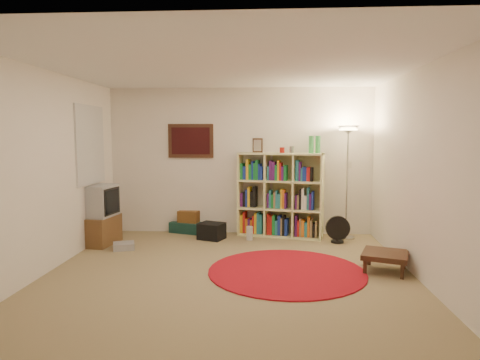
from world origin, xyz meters
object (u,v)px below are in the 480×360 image
object	(u,v)px
bookshelf	(279,196)
side_table	(385,255)
floor_fan	(338,229)
tv_stand	(99,216)
suitcase	(188,227)
floor_lamp	(348,145)

from	to	relation	value
bookshelf	side_table	distance (m)	2.28
floor_fan	side_table	size ratio (longest dim) A/B	0.63
floor_fan	tv_stand	distance (m)	3.74
suitcase	side_table	size ratio (longest dim) A/B	0.96
suitcase	side_table	distance (m)	3.50
bookshelf	side_table	world-z (taller)	bookshelf
floor_lamp	floor_fan	bearing A→B (deg)	-119.96
bookshelf	suitcase	world-z (taller)	bookshelf
floor_lamp	tv_stand	bearing A→B (deg)	-170.95
floor_lamp	tv_stand	world-z (taller)	floor_lamp
bookshelf	floor_lamp	xyz separation A→B (m)	(1.10, -0.11, 0.85)
floor_lamp	suitcase	bearing A→B (deg)	173.72
suitcase	floor_lamp	bearing A→B (deg)	11.73
suitcase	floor_fan	bearing A→B (deg)	4.11
floor_lamp	tv_stand	distance (m)	4.10
bookshelf	suitcase	distance (m)	1.70
tv_stand	side_table	bearing A→B (deg)	-7.01
bookshelf	floor_fan	bearing A→B (deg)	-12.30
tv_stand	suitcase	world-z (taller)	tv_stand
floor_fan	side_table	world-z (taller)	floor_fan
bookshelf	floor_fan	xyz separation A→B (m)	(0.91, -0.43, -0.46)
side_table	floor_fan	bearing A→B (deg)	104.32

